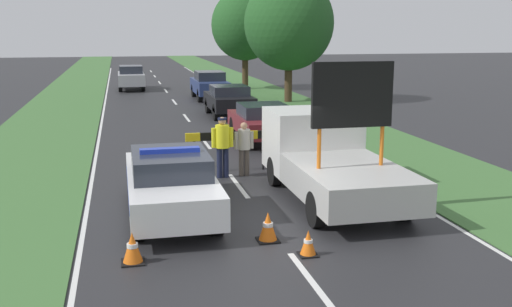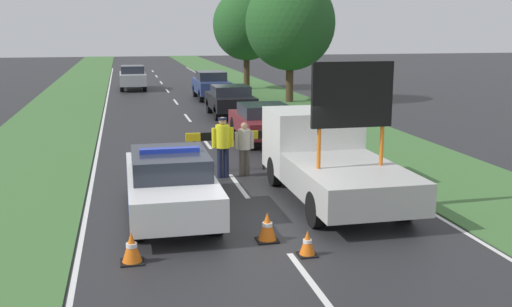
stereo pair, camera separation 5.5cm
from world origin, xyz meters
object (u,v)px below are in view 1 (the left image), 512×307
(pedestrian_civilian, at_px, (244,145))
(roadside_tree_near_left, at_px, (245,25))
(traffic_cone_near_truck, at_px, (200,159))
(police_officer, at_px, (222,142))
(traffic_cone_behind_barrier, at_px, (132,248))
(work_truck, at_px, (328,157))
(traffic_cone_centre_front, at_px, (308,243))
(police_car, at_px, (170,182))
(queued_car_sedan_silver, at_px, (131,77))
(queued_car_wagon_maroon, at_px, (263,121))
(roadside_tree_near_right, at_px, (289,23))
(queued_car_sedan_black, at_px, (229,100))
(traffic_cone_near_police, at_px, (268,227))
(road_barrier, at_px, (229,139))
(queued_car_hatch_blue, at_px, (210,85))

(pedestrian_civilian, distance_m, roadside_tree_near_left, 25.08)
(traffic_cone_near_truck, bearing_deg, police_officer, -70.96)
(traffic_cone_near_truck, xyz_separation_m, traffic_cone_behind_barrier, (-2.17, -7.25, 0.02))
(work_truck, height_order, traffic_cone_behind_barrier, work_truck)
(traffic_cone_centre_front, relative_size, traffic_cone_near_truck, 0.89)
(work_truck, height_order, pedestrian_civilian, work_truck)
(work_truck, bearing_deg, police_car, 10.31)
(pedestrian_civilian, bearing_deg, roadside_tree_near_left, 101.86)
(police_officer, relative_size, queued_car_sedan_silver, 0.40)
(queued_car_wagon_maroon, height_order, roadside_tree_near_right, roadside_tree_near_right)
(police_car, xyz_separation_m, traffic_cone_near_truck, (1.26, 4.59, -0.50))
(traffic_cone_near_truck, height_order, queued_car_sedan_black, queued_car_sedan_black)
(traffic_cone_behind_barrier, distance_m, queued_car_wagon_maroon, 12.00)
(work_truck, bearing_deg, queued_car_sedan_black, -90.78)
(pedestrian_civilian, xyz_separation_m, queued_car_sedan_black, (1.69, 11.75, -0.12))
(police_car, relative_size, traffic_cone_near_truck, 8.88)
(police_car, xyz_separation_m, traffic_cone_near_police, (1.74, -2.08, -0.48))
(police_officer, bearing_deg, work_truck, 157.38)
(police_car, relative_size, traffic_cone_near_police, 8.22)
(queued_car_sedan_silver, height_order, roadside_tree_near_left, roadside_tree_near_left)
(police_car, relative_size, traffic_cone_centre_front, 10.02)
(pedestrian_civilian, bearing_deg, queued_car_sedan_black, 105.50)
(police_car, bearing_deg, road_barrier, 58.71)
(work_truck, height_order, queued_car_sedan_black, work_truck)
(police_officer, distance_m, traffic_cone_centre_front, 6.29)
(roadside_tree_near_left, bearing_deg, traffic_cone_near_police, -100.91)
(road_barrier, relative_size, police_officer, 1.48)
(traffic_cone_centre_front, bearing_deg, roadside_tree_near_right, 75.12)
(traffic_cone_near_truck, relative_size, queued_car_sedan_silver, 0.13)
(traffic_cone_near_police, bearing_deg, queued_car_sedan_black, 82.29)
(traffic_cone_centre_front, bearing_deg, queued_car_hatch_blue, 85.70)
(queued_car_sedan_silver, distance_m, roadside_tree_near_left, 8.56)
(queued_car_wagon_maroon, bearing_deg, traffic_cone_near_truck, 52.23)
(queued_car_hatch_blue, xyz_separation_m, queued_car_sedan_silver, (-4.43, 6.65, -0.01))
(queued_car_sedan_black, bearing_deg, work_truck, 89.65)
(traffic_cone_centre_front, height_order, queued_car_hatch_blue, queued_car_hatch_blue)
(police_car, distance_m, queued_car_hatch_blue, 22.65)
(traffic_cone_near_truck, distance_m, roadside_tree_near_left, 24.20)
(traffic_cone_near_truck, bearing_deg, police_car, -105.30)
(work_truck, distance_m, queued_car_wagon_maroon, 7.49)
(roadside_tree_near_left, bearing_deg, police_officer, -103.21)
(road_barrier, bearing_deg, traffic_cone_near_police, -86.15)
(queued_car_wagon_maroon, bearing_deg, traffic_cone_centre_front, 80.89)
(traffic_cone_centre_front, height_order, queued_car_sedan_silver, queued_car_sedan_silver)
(traffic_cone_near_truck, xyz_separation_m, roadside_tree_near_right, (7.08, 15.19, 4.14))
(traffic_cone_centre_front, xyz_separation_m, queued_car_sedan_silver, (-2.53, 31.92, 0.61))
(police_officer, bearing_deg, road_barrier, -88.80)
(queued_car_sedan_black, distance_m, roadside_tree_near_left, 13.50)
(traffic_cone_behind_barrier, height_order, roadside_tree_near_right, roadside_tree_near_right)
(queued_car_hatch_blue, bearing_deg, queued_car_sedan_black, 89.02)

